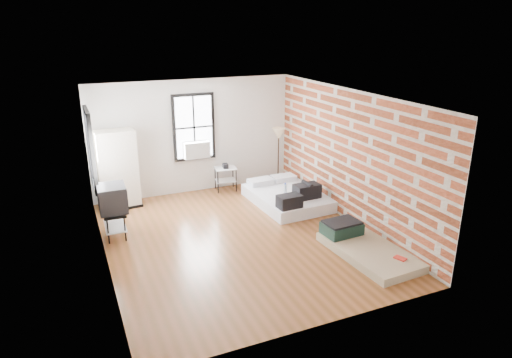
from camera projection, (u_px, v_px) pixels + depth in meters
name	position (u px, v px, depth m)	size (l,w,h in m)	color
ground	(239.00, 239.00, 9.04)	(6.00, 6.00, 0.00)	brown
room_shell	(242.00, 149.00, 8.88)	(5.02, 6.02, 2.80)	silver
mattress_main	(288.00, 196.00, 10.75)	(1.60, 2.11, 0.65)	white
mattress_bare	(362.00, 246.00, 8.49)	(1.14, 2.00, 0.42)	tan
wardrobe	(117.00, 170.00, 10.33)	(0.95, 0.58, 1.81)	black
side_table	(226.00, 172.00, 11.51)	(0.58, 0.49, 0.70)	black
floor_lamp	(279.00, 137.00, 11.73)	(0.32, 0.32, 1.50)	black
tv_stand	(113.00, 200.00, 8.93)	(0.55, 0.77, 1.06)	black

